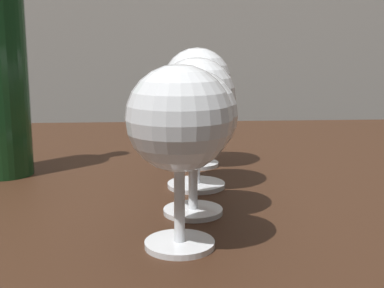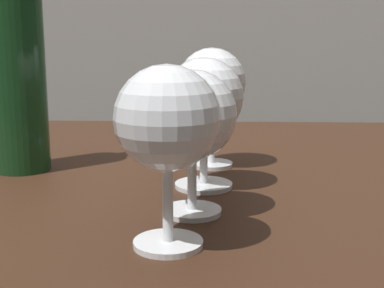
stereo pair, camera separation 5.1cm
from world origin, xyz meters
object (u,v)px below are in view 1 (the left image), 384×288
(wine_glass_amber, at_px, (195,100))
(wine_glass_empty, at_px, (197,84))
(wine_glass_rose, at_px, (192,117))
(wine_glass_pinot, at_px, (178,122))

(wine_glass_amber, xyz_separation_m, wine_glass_empty, (0.01, 0.10, 0.01))
(wine_glass_amber, bearing_deg, wine_glass_rose, -95.99)
(wine_glass_pinot, xyz_separation_m, wine_glass_amber, (0.03, 0.18, -0.00))
(wine_glass_pinot, height_order, wine_glass_empty, wine_glass_empty)
(wine_glass_amber, height_order, wine_glass_empty, wine_glass_empty)
(wine_glass_rose, relative_size, wine_glass_amber, 0.95)
(wine_glass_rose, bearing_deg, wine_glass_empty, 84.65)
(wine_glass_pinot, bearing_deg, wine_glass_amber, 81.53)
(wine_glass_pinot, distance_m, wine_glass_rose, 0.09)
(wine_glass_empty, bearing_deg, wine_glass_rose, -95.35)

